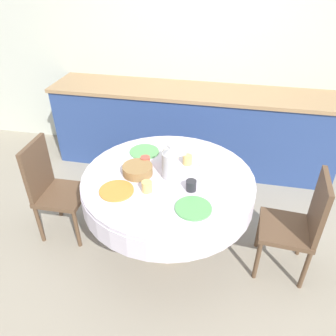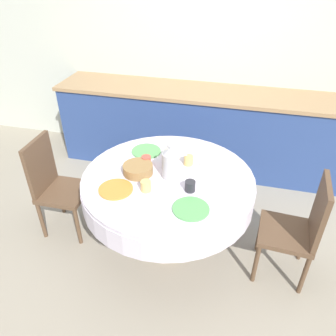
# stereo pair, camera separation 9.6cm
# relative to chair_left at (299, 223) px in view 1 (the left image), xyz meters

# --- Properties ---
(ground_plane) EXTENTS (12.00, 12.00, 0.00)m
(ground_plane) POSITION_rel_chair_left_xyz_m (-1.03, 0.07, -0.50)
(ground_plane) COLOR #9E937F
(wall_back) EXTENTS (7.00, 0.05, 2.60)m
(wall_back) POSITION_rel_chair_left_xyz_m (-1.03, 1.80, 0.80)
(wall_back) COLOR beige
(wall_back) RESTS_ON ground_plane
(kitchen_counter) EXTENTS (3.24, 0.64, 0.94)m
(kitchen_counter) POSITION_rel_chair_left_xyz_m (-1.03, 1.47, -0.03)
(kitchen_counter) COLOR #2D4784
(kitchen_counter) RESTS_ON ground_plane
(dining_table) EXTENTS (1.37, 1.37, 0.74)m
(dining_table) POSITION_rel_chair_left_xyz_m (-1.03, 0.07, 0.11)
(dining_table) COLOR tan
(dining_table) RESTS_ON ground_plane
(chair_left) EXTENTS (0.43, 0.43, 0.92)m
(chair_left) POSITION_rel_chair_left_xyz_m (0.00, 0.00, 0.00)
(chair_left) COLOR brown
(chair_left) RESTS_ON ground_plane
(chair_right) EXTENTS (0.41, 0.41, 0.92)m
(chair_right) POSITION_rel_chair_left_xyz_m (-2.06, 0.05, 0.00)
(chair_right) COLOR brown
(chair_right) RESTS_ON ground_plane
(plate_near_left) EXTENTS (0.26, 0.26, 0.01)m
(plate_near_left) POSITION_rel_chair_left_xyz_m (-1.36, -0.20, 0.24)
(plate_near_left) COLOR orange
(plate_near_left) RESTS_ON dining_table
(cup_near_left) EXTENTS (0.08, 0.08, 0.08)m
(cup_near_left) POSITION_rel_chair_left_xyz_m (-1.14, -0.15, 0.28)
(cup_near_left) COLOR #DBB766
(cup_near_left) RESTS_ON dining_table
(plate_near_right) EXTENTS (0.26, 0.26, 0.01)m
(plate_near_right) POSITION_rel_chair_left_xyz_m (-0.78, -0.28, 0.24)
(plate_near_right) COLOR #5BA85B
(plate_near_right) RESTS_ON dining_table
(cup_near_right) EXTENTS (0.08, 0.08, 0.08)m
(cup_near_right) POSITION_rel_chair_left_xyz_m (-0.83, -0.07, 0.28)
(cup_near_right) COLOR #28282D
(cup_near_right) RESTS_ON dining_table
(plate_far_left) EXTENTS (0.26, 0.26, 0.01)m
(plate_far_left) POSITION_rel_chair_left_xyz_m (-1.31, 0.39, 0.24)
(plate_far_left) COLOR #5BA85B
(plate_far_left) RESTS_ON dining_table
(cup_far_left) EXTENTS (0.08, 0.08, 0.08)m
(cup_far_left) POSITION_rel_chair_left_xyz_m (-1.24, 0.19, 0.28)
(cup_far_left) COLOR #CC4C3D
(cup_far_left) RESTS_ON dining_table
(plate_far_right) EXTENTS (0.26, 0.26, 0.01)m
(plate_far_right) POSITION_rel_chair_left_xyz_m (-0.69, 0.33, 0.24)
(plate_far_right) COLOR white
(plate_far_right) RESTS_ON dining_table
(cup_far_right) EXTENTS (0.08, 0.08, 0.08)m
(cup_far_right) POSITION_rel_chair_left_xyz_m (-0.91, 0.28, 0.28)
(cup_far_right) COLOR #DBB766
(cup_far_right) RESTS_ON dining_table
(coffee_carafe) EXTENTS (0.12, 0.12, 0.29)m
(coffee_carafe) POSITION_rel_chair_left_xyz_m (-1.02, 0.07, 0.36)
(coffee_carafe) COLOR #B2B2B7
(coffee_carafe) RESTS_ON dining_table
(teapot) EXTENTS (0.20, 0.15, 0.19)m
(teapot) POSITION_rel_chair_left_xyz_m (-1.05, 0.26, 0.32)
(teapot) COLOR silver
(teapot) RESTS_ON dining_table
(bread_basket) EXTENTS (0.24, 0.24, 0.07)m
(bread_basket) POSITION_rel_chair_left_xyz_m (-1.27, 0.06, 0.27)
(bread_basket) COLOR olive
(bread_basket) RESTS_ON dining_table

